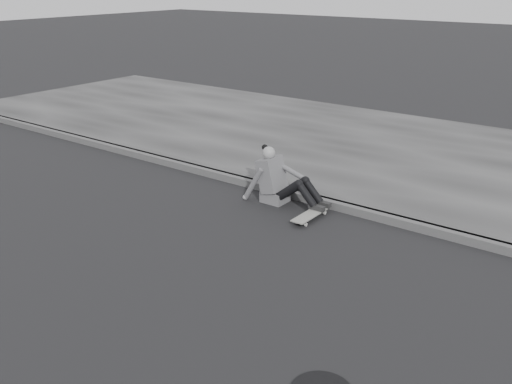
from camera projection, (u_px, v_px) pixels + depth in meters
ground at (291, 302)px, 6.12m from camera, size 80.00×80.00×0.00m
curb at (392, 219)px, 8.03m from camera, size 24.00×0.16×0.12m
sidewalk at (462, 166)px, 10.29m from camera, size 24.00×6.00×0.12m
skateboard at (311, 214)px, 8.17m from camera, size 0.20×0.78×0.09m
seated_woman at (279, 180)px, 8.67m from camera, size 1.38×0.46×0.88m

